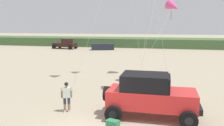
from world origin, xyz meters
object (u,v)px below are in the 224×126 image
at_px(jeep, 150,95).
at_px(cooler_box, 113,124).
at_px(distant_sedan, 103,47).
at_px(kite_yellow_diamond, 173,6).
at_px(person_watching, 67,95).
at_px(distant_pickup, 65,44).

xyz_separation_m(jeep, cooler_box, (-1.55, -1.71, -1.01)).
distance_m(distant_sedan, kite_yellow_diamond, 27.57).
distance_m(jeep, person_watching, 4.46).
xyz_separation_m(cooler_box, distant_pickup, (-17.27, 33.73, 0.75)).
distance_m(person_watching, kite_yellow_diamond, 10.87).
height_order(distant_sedan, kite_yellow_diamond, kite_yellow_diamond).
bearing_deg(cooler_box, jeep, 63.63).
height_order(jeep, distant_pickup, jeep).
distance_m(person_watching, distant_sedan, 32.57).
xyz_separation_m(person_watching, cooler_box, (2.89, -1.46, -0.75)).
xyz_separation_m(distant_pickup, kite_yellow_diamond, (19.94, -24.48, 5.16)).
height_order(person_watching, cooler_box, person_watching).
height_order(jeep, person_watching, jeep).
relative_size(cooler_box, distant_sedan, 0.13).
height_order(jeep, cooler_box, jeep).
relative_size(cooler_box, kite_yellow_diamond, 0.08).
bearing_deg(kite_yellow_diamond, jeep, -98.40).
relative_size(person_watching, distant_pickup, 0.35).
distance_m(jeep, distant_pickup, 37.15).
height_order(person_watching, distant_pickup, distant_pickup).
bearing_deg(person_watching, distant_sedan, 101.79).
relative_size(jeep, cooler_box, 8.67).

